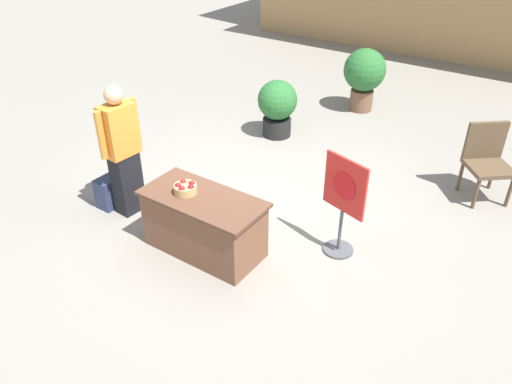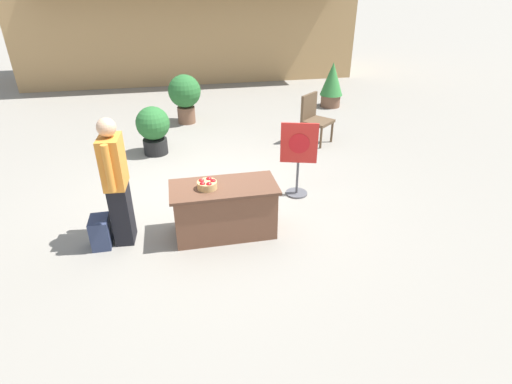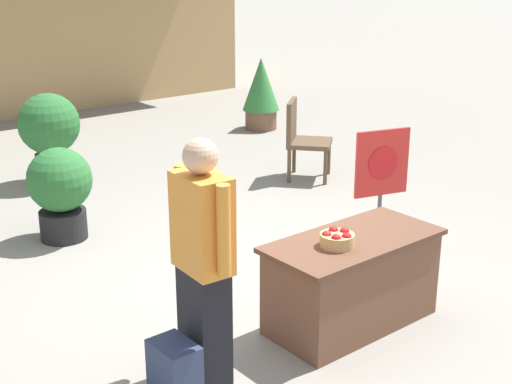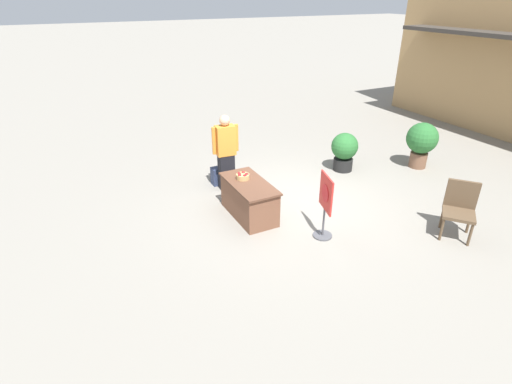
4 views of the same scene
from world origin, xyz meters
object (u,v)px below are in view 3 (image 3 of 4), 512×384
at_px(apple_basket, 337,239).
at_px(potted_plant_far_right, 49,130).
at_px(person_visitor, 203,262).
at_px(backpack, 175,372).
at_px(potted_plant_near_right, 60,189).
at_px(potted_plant_near_left, 261,92).
at_px(display_table, 352,281).
at_px(poster_board, 381,186).
at_px(patio_chair, 302,135).

distance_m(apple_basket, potted_plant_far_right, 5.05).
distance_m(person_visitor, backpack, 0.75).
height_order(potted_plant_near_right, potted_plant_near_left, potted_plant_near_left).
xyz_separation_m(person_visitor, potted_plant_near_left, (5.10, 5.53, -0.26)).
bearing_deg(display_table, potted_plant_far_right, 93.16).
distance_m(display_table, person_visitor, 1.47).
bearing_deg(person_visitor, backpack, -162.59).
xyz_separation_m(apple_basket, person_visitor, (-1.15, 0.12, 0.09)).
height_order(poster_board, potted_plant_near_left, poster_board).
relative_size(patio_chair, potted_plant_near_left, 0.86).
relative_size(backpack, poster_board, 0.34).
bearing_deg(potted_plant_near_right, potted_plant_near_left, 27.54).
xyz_separation_m(apple_basket, potted_plant_near_left, (3.96, 5.66, -0.16)).
xyz_separation_m(apple_basket, backpack, (-1.45, 0.05, -0.59)).
bearing_deg(person_visitor, potted_plant_near_left, 51.23).
height_order(display_table, person_visitor, person_visitor).
relative_size(apple_basket, backpack, 0.63).
xyz_separation_m(backpack, patio_chair, (4.03, 3.12, 0.37)).
distance_m(patio_chair, potted_plant_near_right, 3.37).
height_order(patio_chair, potted_plant_near_left, potted_plant_near_left).
bearing_deg(apple_basket, person_visitor, 173.83).
bearing_deg(potted_plant_near_right, patio_chair, -0.23).
bearing_deg(backpack, person_visitor, 13.49).
bearing_deg(potted_plant_near_left, potted_plant_far_right, -171.37).
distance_m(person_visitor, patio_chair, 4.83).
distance_m(display_table, apple_basket, 0.48).
bearing_deg(potted_plant_near_left, patio_chair, -118.88).
bearing_deg(apple_basket, poster_board, 30.52).
bearing_deg(person_visitor, poster_board, 20.19).
bearing_deg(apple_basket, backpack, 177.96).
xyz_separation_m(apple_basket, poster_board, (1.54, 0.91, -0.13)).
relative_size(person_visitor, patio_chair, 1.68).
height_order(display_table, potted_plant_near_right, potted_plant_near_right).
height_order(apple_basket, potted_plant_near_left, potted_plant_near_left).
bearing_deg(apple_basket, display_table, 7.71).
xyz_separation_m(person_visitor, potted_plant_near_right, (0.37, 3.06, -0.35)).
distance_m(display_table, patio_chair, 3.94).
distance_m(potted_plant_near_right, potted_plant_far_right, 2.00).
bearing_deg(display_table, backpack, 179.26).
distance_m(person_visitor, poster_board, 2.81).
relative_size(poster_board, patio_chair, 1.19).
bearing_deg(potted_plant_near_left, person_visitor, -132.69).
bearing_deg(backpack, potted_plant_near_right, 78.00).
xyz_separation_m(display_table, potted_plant_near_right, (-1.00, 3.16, 0.17)).
distance_m(apple_basket, patio_chair, 4.10).
distance_m(person_visitor, potted_plant_near_left, 7.53).
relative_size(person_visitor, potted_plant_near_left, 1.45).
relative_size(person_visitor, poster_board, 1.41).
distance_m(backpack, potted_plant_far_right, 5.21).
distance_m(backpack, potted_plant_near_right, 3.22).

